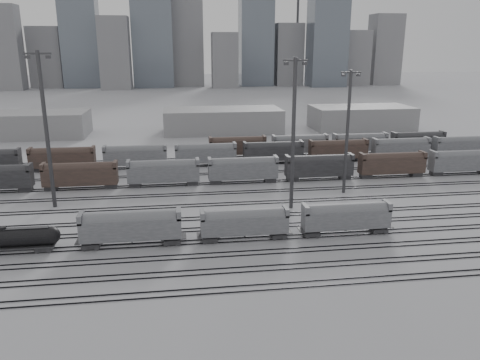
{
  "coord_description": "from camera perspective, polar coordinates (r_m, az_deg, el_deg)",
  "views": [
    {
      "loc": [
        -6.1,
        -64.73,
        28.58
      ],
      "look_at": [
        5.71,
        20.26,
        4.0
      ],
      "focal_mm": 35.0,
      "sensor_mm": 36.0,
      "label": 1
    }
  ],
  "objects": [
    {
      "name": "warehouse_left",
      "position": [
        170.36,
        -26.41,
        6.03
      ],
      "size": [
        50.0,
        18.0,
        8.0
      ],
      "primitive_type": "cube",
      "color": "gray",
      "rests_on": "ground"
    },
    {
      "name": "warehouse_right",
      "position": [
        174.6,
        14.55,
        7.38
      ],
      "size": [
        35.0,
        18.0,
        8.0
      ],
      "primitive_type": "cube",
      "color": "gray",
      "rests_on": "ground"
    },
    {
      "name": "hopper_car_c",
      "position": [
        75.11,
        12.81,
        -4.29
      ],
      "size": [
        13.89,
        2.76,
        4.97
      ],
      "color": "black",
      "rests_on": "ground"
    },
    {
      "name": "light_mast_c",
      "position": [
        83.04,
        6.52,
        5.94
      ],
      "size": [
        4.3,
        0.69,
        26.85
      ],
      "color": "#3B3B3D",
      "rests_on": "ground"
    },
    {
      "name": "light_mast_d",
      "position": [
        94.26,
        12.97,
        6.0
      ],
      "size": [
        3.89,
        0.62,
        24.3
      ],
      "color": "#3B3B3D",
      "rests_on": "ground"
    },
    {
      "name": "hopper_car_b",
      "position": [
        71.23,
        0.55,
        -5.1
      ],
      "size": [
        13.39,
        2.66,
        4.79
      ],
      "color": "black",
      "rests_on": "ground"
    },
    {
      "name": "warehouse_mid",
      "position": [
        162.41,
        -2.14,
        7.27
      ],
      "size": [
        40.0,
        18.0,
        8.0
      ],
      "primitive_type": "cube",
      "color": "gray",
      "rests_on": "ground"
    },
    {
      "name": "bg_string_near",
      "position": [
        101.09,
        0.37,
        1.21
      ],
      "size": [
        151.0,
        3.0,
        5.6
      ],
      "color": "gray",
      "rests_on": "ground"
    },
    {
      "name": "crane_left",
      "position": [
        371.54,
        -12.12,
        20.1
      ],
      "size": [
        42.0,
        1.8,
        100.0
      ],
      "color": "#3B3B3D",
      "rests_on": "ground"
    },
    {
      "name": "tank_car_b",
      "position": [
        75.05,
        -26.8,
        -6.4
      ],
      "size": [
        15.42,
        2.57,
        3.81
      ],
      "color": "black",
      "rests_on": "ground"
    },
    {
      "name": "light_mast_b",
      "position": [
        89.75,
        -22.58,
        5.96
      ],
      "size": [
        4.47,
        0.72,
        27.97
      ],
      "color": "#3B3B3D",
      "rests_on": "ground"
    },
    {
      "name": "ground",
      "position": [
        71.02,
        -2.33,
        -7.76
      ],
      "size": [
        900.0,
        900.0,
        0.0
      ],
      "primitive_type": "plane",
      "color": "silver",
      "rests_on": "ground"
    },
    {
      "name": "crane_right",
      "position": [
        383.42,
        7.27,
        20.17
      ],
      "size": [
        42.0,
        1.8,
        100.0
      ],
      "color": "#3B3B3D",
      "rests_on": "ground"
    },
    {
      "name": "bg_string_mid",
      "position": [
        118.12,
        4.07,
        3.34
      ],
      "size": [
        151.0,
        3.0,
        5.6
      ],
      "color": "black",
      "rests_on": "ground"
    },
    {
      "name": "hopper_car_a",
      "position": [
        70.79,
        -13.14,
        -5.42
      ],
      "size": [
        14.74,
        2.93,
        5.27
      ],
      "color": "black",
      "rests_on": "ground"
    },
    {
      "name": "skyline",
      "position": [
        345.2,
        -5.32,
        16.94
      ],
      "size": [
        316.0,
        22.4,
        95.0
      ],
      "color": "gray",
      "rests_on": "ground"
    },
    {
      "name": "bg_string_far",
      "position": [
        130.27,
        10.91,
        4.28
      ],
      "size": [
        66.0,
        3.0,
        5.6
      ],
      "color": "#503A32",
      "rests_on": "ground"
    },
    {
      "name": "tracks",
      "position": [
        87.24,
        -3.47,
        -3.11
      ],
      "size": [
        220.0,
        71.5,
        0.16
      ],
      "color": "black",
      "rests_on": "ground"
    }
  ]
}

